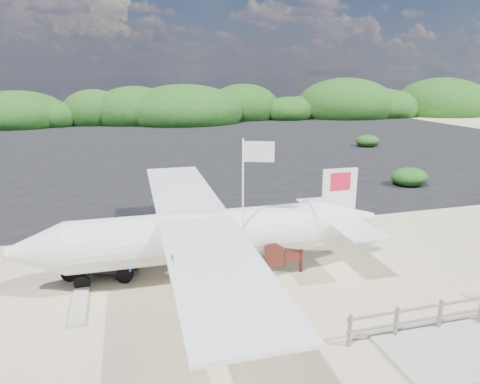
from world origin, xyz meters
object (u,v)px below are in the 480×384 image
object	(u,v)px
baggage_cart	(103,274)
flagpole	(243,282)
crew_c	(220,226)
signboard	(283,276)
crew_a	(118,261)
crew_b	(164,225)
aircraft_large	(348,150)

from	to	relation	value
baggage_cart	flagpole	size ratio (longest dim) A/B	0.54
crew_c	signboard	bearing A→B (deg)	122.06
baggage_cart	crew_c	xyz separation A→B (m)	(5.03, 1.95, 0.80)
crew_a	crew_c	distance (m)	5.09
flagpole	crew_a	xyz separation A→B (m)	(-4.38, 1.46, 0.74)
flagpole	signboard	size ratio (longest dim) A/B	2.96
flagpole	crew_a	world-z (taller)	flagpole
baggage_cart	crew_c	distance (m)	5.45
crew_b	crew_c	xyz separation A→B (m)	(2.43, -0.42, -0.14)
baggage_cart	flagpole	xyz separation A→B (m)	(4.99, -2.02, 0.00)
flagpole	crew_a	distance (m)	4.68
crew_a	crew_c	bearing A→B (deg)	-161.08
signboard	aircraft_large	size ratio (longest dim) A/B	0.11
crew_a	aircraft_large	distance (m)	31.71
crew_a	crew_b	bearing A→B (deg)	-134.89
baggage_cart	flagpole	distance (m)	5.38
flagpole	aircraft_large	xyz separation A→B (m)	(17.82, 24.09, 0.00)
baggage_cart	crew_b	bearing A→B (deg)	61.44
baggage_cart	crew_b	xyz separation A→B (m)	(2.60, 2.37, 0.94)
baggage_cart	aircraft_large	xyz separation A→B (m)	(22.81, 22.07, 0.00)
baggage_cart	crew_a	xyz separation A→B (m)	(0.60, -0.56, 0.74)
signboard	crew_a	xyz separation A→B (m)	(-6.00, 1.44, 0.74)
signboard	crew_b	distance (m)	6.00
crew_a	aircraft_large	world-z (taller)	aircraft_large
flagpole	crew_b	world-z (taller)	flagpole
signboard	aircraft_large	world-z (taller)	aircraft_large
crew_a	crew_c	xyz separation A→B (m)	(4.42, 2.51, 0.05)
flagpole	crew_c	distance (m)	4.05
signboard	crew_a	bearing A→B (deg)	152.81
baggage_cart	aircraft_large	bearing A→B (deg)	63.07
flagpole	baggage_cart	bearing A→B (deg)	157.97
crew_b	aircraft_large	xyz separation A→B (m)	(20.21, 19.70, -0.94)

